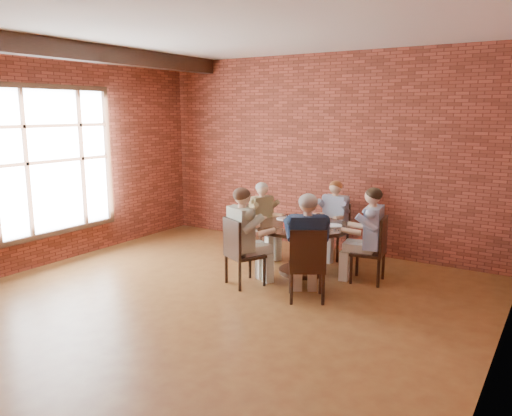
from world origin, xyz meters
The scene contains 31 objects.
floor centered at (0.00, 0.00, 0.00)m, with size 7.00×7.00×0.00m, color olive.
ceiling centered at (0.00, 0.00, 3.40)m, with size 7.00×7.00×0.00m, color white.
wall_back centered at (0.00, 3.50, 1.70)m, with size 7.00×7.00×0.00m, color #963E2B.
wall_left centered at (-3.25, 0.00, 1.70)m, with size 7.00×7.00×0.00m, color #963E2B.
wall_right centered at (3.25, 0.00, 1.70)m, with size 7.00×7.00×0.00m, color #963E2B.
ceiling_beam centered at (-2.45, 0.00, 3.27)m, with size 0.22×6.90×0.26m, color #321C10.
window centered at (-3.18, 0.40, 1.65)m, with size 0.10×2.16×2.36m.
dining_table centered at (0.40, 2.00, 0.53)m, with size 1.41×1.41×0.75m.
chair_a centered at (1.47, 2.16, 0.52)m, with size 0.51×0.51×0.96m.
diner_a centered at (1.38, 2.15, 0.69)m, with size 0.55×0.68×1.37m, color #4569B5, non-canonical shape.
chair_b centered at (0.48, 3.06, 0.50)m, with size 0.44×0.44×0.92m.
diner_b centered at (0.47, 2.98, 0.65)m, with size 0.51×0.62×1.30m, color #838FA7, non-canonical shape.
chair_c centered at (-0.61, 2.42, 0.49)m, with size 0.51×0.51×0.90m.
diner_c centered at (-0.54, 2.39, 0.63)m, with size 0.49×0.60×1.26m, color brown, non-canonical shape.
chair_d centered at (-0.08, 1.01, 0.52)m, with size 0.61×0.61×0.97m.
diner_d centered at (-0.04, 1.10, 0.69)m, with size 0.56×0.69×1.39m, color #A58D81, non-canonical shape.
chair_e centered at (1.00, 0.98, 0.52)m, with size 0.63×0.63×0.98m.
diner_e centered at (0.95, 1.06, 0.70)m, with size 0.57×0.70×1.40m, color #15243D, non-canonical shape.
plate_a centered at (0.82, 2.16, 0.76)m, with size 0.26×0.26×0.01m, color white.
plate_b centered at (0.23, 2.41, 0.76)m, with size 0.26×0.26×0.01m, color white.
plate_c centered at (-0.02, 2.20, 0.76)m, with size 0.26×0.26×0.01m, color white.
plate_d centered at (0.66, 1.70, 0.76)m, with size 0.26×0.26×0.01m, color white.
glass_a centered at (0.74, 1.97, 0.82)m, with size 0.07×0.07×0.14m, color white.
glass_b centered at (0.53, 2.25, 0.82)m, with size 0.07×0.07×0.14m, color white.
glass_c centered at (0.31, 2.29, 0.82)m, with size 0.07×0.07×0.14m, color white.
glass_d centered at (0.26, 2.05, 0.82)m, with size 0.07×0.07×0.14m, color white.
glass_e centered at (0.17, 1.96, 0.82)m, with size 0.07×0.07×0.14m, color white.
glass_f centered at (0.30, 1.65, 0.82)m, with size 0.07×0.07×0.14m, color white.
glass_g centered at (0.42, 1.88, 0.82)m, with size 0.07×0.07×0.14m, color white.
glass_h centered at (0.73, 1.83, 0.82)m, with size 0.07×0.07×0.14m, color white.
smartphone centered at (0.77, 1.76, 0.75)m, with size 0.08×0.15×0.01m, color black.
Camera 1 is at (3.73, -4.51, 2.42)m, focal length 35.00 mm.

